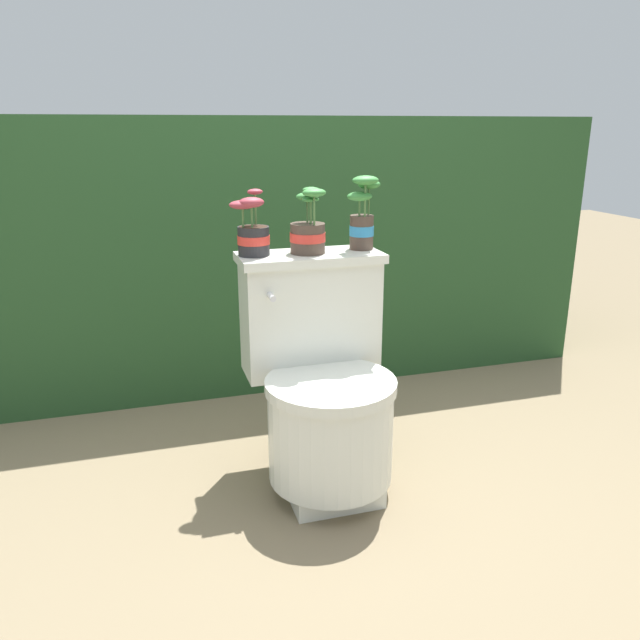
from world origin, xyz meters
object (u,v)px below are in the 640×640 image
Objects in this scene: toilet at (323,386)px; potted_plant_middle at (363,218)px; potted_plant_midleft at (308,231)px; potted_plant_left at (252,232)px.

toilet is 3.07× the size of potted_plant_middle.
toilet is at bearing -88.03° from potted_plant_midleft.
potted_plant_midleft is 0.20m from potted_plant_middle.
potted_plant_middle reaches higher than potted_plant_midleft.
potted_plant_middle reaches higher than potted_plant_left.
potted_plant_left is 0.19m from potted_plant_midleft.
potted_plant_left is at bearing 179.75° from potted_plant_middle.
potted_plant_midleft is (0.19, -0.02, -0.00)m from potted_plant_left.
toilet is at bearing -139.37° from potted_plant_middle.
potted_plant_midleft reaches higher than potted_plant_left.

